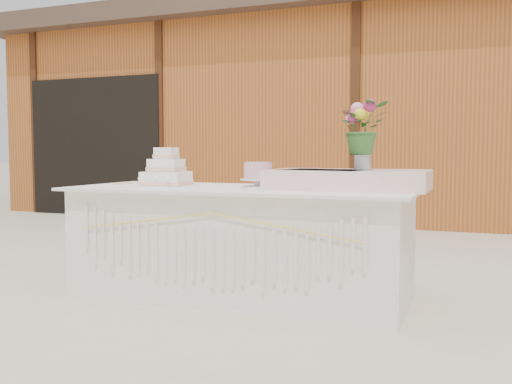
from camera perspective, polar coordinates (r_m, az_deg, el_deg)
ground at (r=4.07m, az=-1.55°, el=-10.43°), size 80.00×80.00×0.00m
barn at (r=9.78m, az=12.16°, el=7.79°), size 12.60×4.60×3.30m
cake_table at (r=3.99m, az=-1.58°, el=-5.06°), size 2.40×1.00×0.77m
wedding_cake at (r=4.25m, az=-8.94°, el=1.93°), size 0.34×0.34×0.28m
pink_cake_stand at (r=3.92m, az=0.22°, el=1.87°), size 0.25×0.25×0.18m
satin_runner at (r=3.81m, az=9.25°, el=1.23°), size 1.03×0.60×0.13m
flower_vase at (r=3.78m, az=10.60°, el=3.30°), size 0.11×0.11×0.15m
bouquet at (r=3.78m, az=10.65°, el=7.04°), size 0.41×0.39×0.35m
loose_flowers at (r=4.46m, az=-12.60°, el=0.87°), size 0.23×0.38×0.02m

